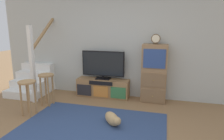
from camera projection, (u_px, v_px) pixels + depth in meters
back_wall at (117, 43)px, 5.11m from camera, size 6.40×0.12×2.70m
area_rug at (92, 127)px, 3.65m from camera, size 2.60×1.80×0.01m
media_console at (103, 88)px, 5.18m from camera, size 1.33×0.38×0.46m
television at (103, 64)px, 5.07m from camera, size 1.09×0.22×0.71m
side_cabinet at (154, 74)px, 4.76m from camera, size 0.58×0.38×1.38m
desk_clock at (156, 39)px, 4.57m from camera, size 0.21×0.08×0.23m
staircase at (37, 78)px, 5.65m from camera, size 1.00×1.36×2.20m
bar_stool_near at (28, 90)px, 4.05m from camera, size 0.34×0.34×0.72m
bar_stool_far at (46, 82)px, 4.55m from camera, size 0.34×0.34×0.73m
dog at (113, 119)px, 3.71m from camera, size 0.44×0.47×0.23m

